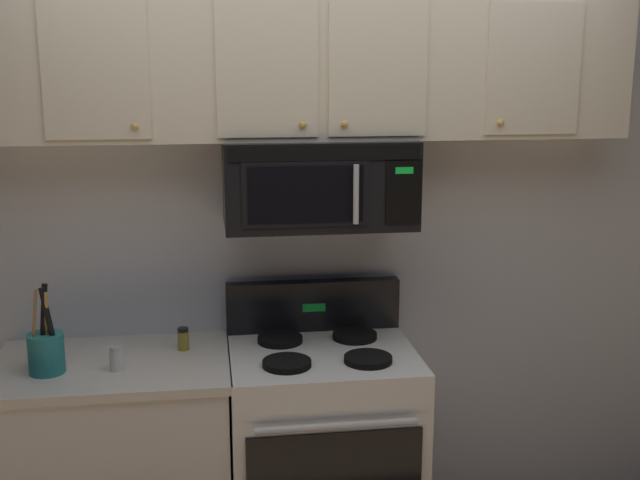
% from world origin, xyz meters
% --- Properties ---
extents(back_wall, '(5.20, 0.10, 2.70)m').
position_xyz_m(back_wall, '(0.00, 0.79, 1.35)').
color(back_wall, silver).
rests_on(back_wall, ground_plane).
extents(stove_range, '(0.76, 0.69, 1.12)m').
position_xyz_m(stove_range, '(0.00, 0.42, 0.47)').
color(stove_range, white).
rests_on(stove_range, ground_plane).
extents(over_range_microwave, '(0.76, 0.43, 0.35)m').
position_xyz_m(over_range_microwave, '(-0.00, 0.54, 1.58)').
color(over_range_microwave, black).
extents(upper_cabinets, '(2.50, 0.36, 0.55)m').
position_xyz_m(upper_cabinets, '(-0.00, 0.57, 2.02)').
color(upper_cabinets, beige).
extents(counter_segment, '(0.93, 0.65, 0.90)m').
position_xyz_m(counter_segment, '(-0.84, 0.43, 0.45)').
color(counter_segment, silver).
rests_on(counter_segment, ground_plane).
extents(utensil_crock_teal, '(0.13, 0.13, 0.35)m').
position_xyz_m(utensil_crock_teal, '(-1.06, 0.35, 0.99)').
color(utensil_crock_teal, teal).
rests_on(utensil_crock_teal, counter_segment).
extents(salt_shaker, '(0.05, 0.05, 0.10)m').
position_xyz_m(salt_shaker, '(-0.81, 0.33, 0.95)').
color(salt_shaker, white).
rests_on(salt_shaker, counter_segment).
extents(spice_jar, '(0.05, 0.05, 0.09)m').
position_xyz_m(spice_jar, '(-0.56, 0.52, 0.95)').
color(spice_jar, olive).
rests_on(spice_jar, counter_segment).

